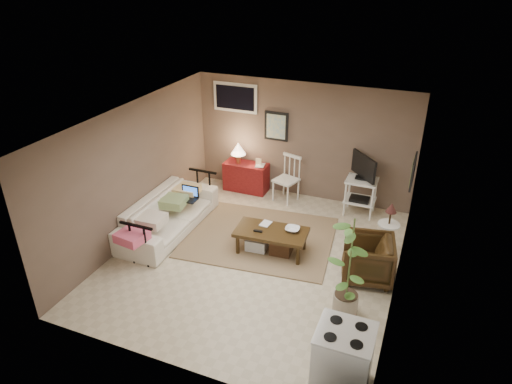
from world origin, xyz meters
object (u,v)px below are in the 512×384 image
at_px(side_table, 389,223).
at_px(spindle_chair, 287,180).
at_px(red_console, 245,174).
at_px(stove, 343,359).
at_px(potted_plant, 350,264).
at_px(coffee_table, 271,239).
at_px(armchair, 368,257).
at_px(sofa, 168,209).
at_px(tv_stand, 362,184).

bearing_deg(side_table, spindle_chair, 150.95).
bearing_deg(red_console, stove, -54.65).
bearing_deg(potted_plant, coffee_table, 145.87).
bearing_deg(spindle_chair, stove, -63.55).
distance_m(side_table, armchair, 0.84).
distance_m(coffee_table, spindle_chair, 1.96).
relative_size(potted_plant, stove, 1.87).
bearing_deg(stove, spindle_chair, 116.45).
bearing_deg(potted_plant, spindle_chair, 122.45).
bearing_deg(sofa, coffee_table, -89.47).
relative_size(tv_stand, armchair, 1.61).
bearing_deg(side_table, armchair, -103.61).
height_order(side_table, potted_plant, potted_plant).
bearing_deg(spindle_chair, coffee_table, -79.16).
distance_m(red_console, tv_stand, 2.49).
height_order(spindle_chair, side_table, side_table).
bearing_deg(armchair, spindle_chair, -145.72).
height_order(armchair, stove, stove).
relative_size(red_console, tv_stand, 0.87).
relative_size(sofa, tv_stand, 1.84).
xyz_separation_m(tv_stand, stove, (0.57, -4.15, -0.24)).
bearing_deg(stove, sofa, 148.69).
height_order(tv_stand, potted_plant, potted_plant).
xyz_separation_m(coffee_table, tv_stand, (1.14, 1.89, 0.40)).
relative_size(red_console, armchair, 1.40).
xyz_separation_m(side_table, potted_plant, (-0.32, -1.71, 0.23)).
xyz_separation_m(side_table, stove, (-0.11, -2.96, -0.18)).
height_order(sofa, red_console, red_console).
bearing_deg(potted_plant, tv_stand, 96.91).
distance_m(coffee_table, potted_plant, 1.90).
bearing_deg(armchair, sofa, -101.73).
distance_m(red_console, side_table, 3.42).
distance_m(sofa, potted_plant, 3.63).
relative_size(sofa, armchair, 2.96).
bearing_deg(tv_stand, sofa, -148.53).
bearing_deg(armchair, potted_plant, -18.70).
relative_size(side_table, potted_plant, 0.62).
bearing_deg(side_table, coffee_table, -158.98).
height_order(side_table, armchair, side_table).
relative_size(tv_stand, side_table, 1.28).
distance_m(sofa, stove, 4.31).
height_order(sofa, potted_plant, potted_plant).
bearing_deg(coffee_table, stove, -52.89).
distance_m(red_console, potted_plant, 4.17).
bearing_deg(side_table, stove, -92.12).
bearing_deg(potted_plant, stove, -80.21).
distance_m(side_table, potted_plant, 1.76).
height_order(red_console, spindle_chair, red_console).
bearing_deg(potted_plant, side_table, 79.26).
bearing_deg(stove, potted_plant, 99.79).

